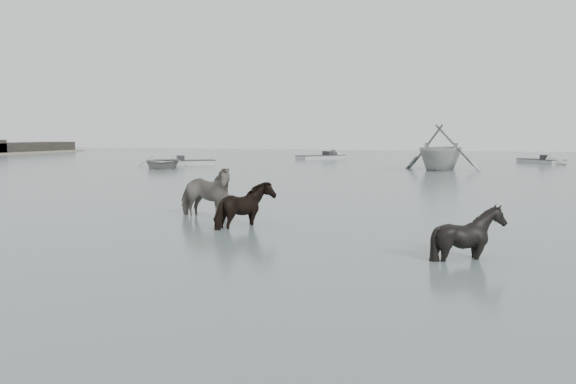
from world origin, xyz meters
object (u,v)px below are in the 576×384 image
(pony_black, at_px, (469,222))
(rowboat_lead, at_px, (162,161))
(pony_dark, at_px, (246,199))
(pony_pinto, at_px, (205,188))

(pony_black, bearing_deg, rowboat_lead, 49.79)
(pony_dark, height_order, pony_black, pony_dark)
(pony_black, distance_m, rowboat_lead, 31.72)
(pony_dark, relative_size, pony_black, 1.02)
(pony_pinto, height_order, rowboat_lead, pony_pinto)
(pony_dark, height_order, rowboat_lead, pony_dark)
(pony_dark, xyz_separation_m, rowboat_lead, (-15.27, 21.77, -0.23))
(pony_pinto, relative_size, pony_dark, 1.38)
(pony_pinto, distance_m, rowboat_lead, 24.57)
(rowboat_lead, bearing_deg, pony_dark, -82.13)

